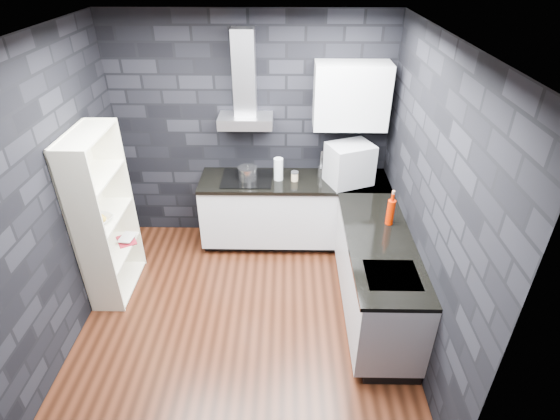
{
  "coord_description": "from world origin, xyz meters",
  "views": [
    {
      "loc": [
        0.41,
        -3.22,
        3.27
      ],
      "look_at": [
        0.35,
        0.45,
        1.0
      ],
      "focal_mm": 28.0,
      "sensor_mm": 36.0,
      "label": 1
    }
  ],
  "objects_px": {
    "utensil_crock": "(322,172)",
    "appliance_garage": "(349,164)",
    "fruit_bowl": "(100,220)",
    "bookshelf": "(104,217)",
    "storage_jar": "(295,177)",
    "glass_vase": "(278,169)",
    "pot": "(248,174)",
    "red_bottle": "(390,212)"
  },
  "relations": [
    {
      "from": "red_bottle",
      "to": "pot",
      "type": "bearing_deg",
      "value": 148.06
    },
    {
      "from": "storage_jar",
      "to": "pot",
      "type": "bearing_deg",
      "value": 177.64
    },
    {
      "from": "pot",
      "to": "glass_vase",
      "type": "height_order",
      "value": "glass_vase"
    },
    {
      "from": "fruit_bowl",
      "to": "red_bottle",
      "type": "bearing_deg",
      "value": 0.77
    },
    {
      "from": "utensil_crock",
      "to": "bookshelf",
      "type": "height_order",
      "value": "bookshelf"
    },
    {
      "from": "appliance_garage",
      "to": "red_bottle",
      "type": "xyz_separation_m",
      "value": [
        0.3,
        -0.86,
        -0.1
      ]
    },
    {
      "from": "fruit_bowl",
      "to": "glass_vase",
      "type": "bearing_deg",
      "value": 28.85
    },
    {
      "from": "storage_jar",
      "to": "glass_vase",
      "type": "bearing_deg",
      "value": 170.51
    },
    {
      "from": "storage_jar",
      "to": "red_bottle",
      "type": "xyz_separation_m",
      "value": [
        0.92,
        -0.89,
        0.08
      ]
    },
    {
      "from": "storage_jar",
      "to": "utensil_crock",
      "type": "bearing_deg",
      "value": 19.87
    },
    {
      "from": "pot",
      "to": "storage_jar",
      "type": "relative_size",
      "value": 2.18
    },
    {
      "from": "appliance_garage",
      "to": "utensil_crock",
      "type": "bearing_deg",
      "value": 132.14
    },
    {
      "from": "bookshelf",
      "to": "fruit_bowl",
      "type": "height_order",
      "value": "bookshelf"
    },
    {
      "from": "storage_jar",
      "to": "utensil_crock",
      "type": "height_order",
      "value": "utensil_crock"
    },
    {
      "from": "storage_jar",
      "to": "bookshelf",
      "type": "bearing_deg",
      "value": -156.86
    },
    {
      "from": "utensil_crock",
      "to": "bookshelf",
      "type": "relative_size",
      "value": 0.07
    },
    {
      "from": "appliance_garage",
      "to": "fruit_bowl",
      "type": "height_order",
      "value": "appliance_garage"
    },
    {
      "from": "storage_jar",
      "to": "fruit_bowl",
      "type": "relative_size",
      "value": 0.42
    },
    {
      "from": "storage_jar",
      "to": "appliance_garage",
      "type": "xyz_separation_m",
      "value": [
        0.61,
        -0.03,
        0.18
      ]
    },
    {
      "from": "glass_vase",
      "to": "appliance_garage",
      "type": "bearing_deg",
      "value": -4.1
    },
    {
      "from": "bookshelf",
      "to": "fruit_bowl",
      "type": "distance_m",
      "value": 0.11
    },
    {
      "from": "red_bottle",
      "to": "fruit_bowl",
      "type": "bearing_deg",
      "value": -179.23
    },
    {
      "from": "bookshelf",
      "to": "fruit_bowl",
      "type": "xyz_separation_m",
      "value": [
        0.0,
        -0.1,
        0.04
      ]
    },
    {
      "from": "pot",
      "to": "utensil_crock",
      "type": "xyz_separation_m",
      "value": [
        0.86,
        0.09,
        -0.02
      ]
    },
    {
      "from": "storage_jar",
      "to": "appliance_garage",
      "type": "distance_m",
      "value": 0.64
    },
    {
      "from": "appliance_garage",
      "to": "bookshelf",
      "type": "bearing_deg",
      "value": 175.05
    },
    {
      "from": "pot",
      "to": "storage_jar",
      "type": "xyz_separation_m",
      "value": [
        0.54,
        -0.02,
        -0.03
      ]
    },
    {
      "from": "utensil_crock",
      "to": "bookshelf",
      "type": "xyz_separation_m",
      "value": [
        -2.24,
        -0.94,
        -0.06
      ]
    },
    {
      "from": "glass_vase",
      "to": "red_bottle",
      "type": "relative_size",
      "value": 1.01
    },
    {
      "from": "appliance_garage",
      "to": "red_bottle",
      "type": "relative_size",
      "value": 1.84
    },
    {
      "from": "pot",
      "to": "glass_vase",
      "type": "bearing_deg",
      "value": 1.44
    },
    {
      "from": "fruit_bowl",
      "to": "utensil_crock",
      "type": "bearing_deg",
      "value": 24.9
    },
    {
      "from": "pot",
      "to": "fruit_bowl",
      "type": "distance_m",
      "value": 1.68
    },
    {
      "from": "fruit_bowl",
      "to": "storage_jar",
      "type": "bearing_deg",
      "value": 25.69
    },
    {
      "from": "utensil_crock",
      "to": "appliance_garage",
      "type": "bearing_deg",
      "value": -25.49
    },
    {
      "from": "pot",
      "to": "bookshelf",
      "type": "relative_size",
      "value": 0.12
    },
    {
      "from": "utensil_crock",
      "to": "appliance_garage",
      "type": "relative_size",
      "value": 0.25
    },
    {
      "from": "bookshelf",
      "to": "glass_vase",
      "type": "bearing_deg",
      "value": 30.47
    },
    {
      "from": "glass_vase",
      "to": "storage_jar",
      "type": "bearing_deg",
      "value": -9.49
    },
    {
      "from": "glass_vase",
      "to": "utensil_crock",
      "type": "bearing_deg",
      "value": 9.39
    },
    {
      "from": "storage_jar",
      "to": "red_bottle",
      "type": "height_order",
      "value": "red_bottle"
    },
    {
      "from": "bookshelf",
      "to": "utensil_crock",
      "type": "bearing_deg",
      "value": 26.99
    }
  ]
}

